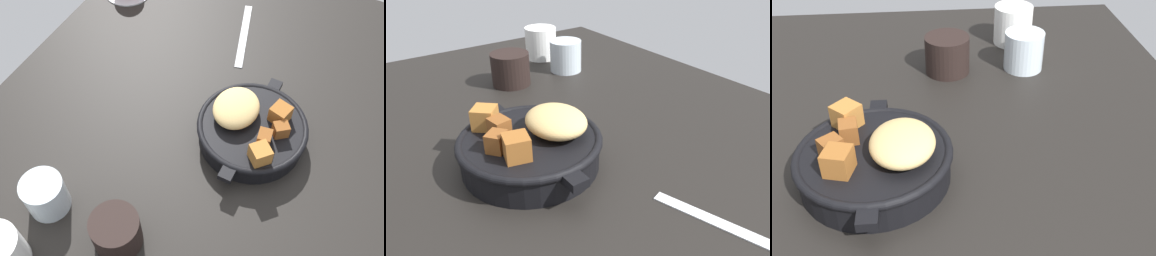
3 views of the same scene
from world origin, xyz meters
TOP-DOWN VIEW (x-y plane):
  - ground_plane at (0.00, 0.00)cm, footprint 108.35×87.26cm
  - cast_iron_skillet at (3.47, -6.85)cm, footprint 24.46×20.21cm
  - coffee_mug_dark at (-24.66, 3.99)cm, footprint 7.91×7.91cm
  - water_glass_short at (-24.69, 17.81)cm, footprint 7.06×7.06cm
  - white_creamer_pitcher at (-35.62, 17.79)cm, footprint 7.52×7.52cm

SIDE VIEW (x-z plane):
  - ground_plane at x=0.00cm, z-range -2.40..0.00cm
  - cast_iron_skillet at x=3.47cm, z-range -0.81..7.16cm
  - coffee_mug_dark at x=-24.66cm, z-range 0.00..6.73cm
  - water_glass_short at x=-24.69cm, z-range 0.00..6.93cm
  - white_creamer_pitcher at x=-35.62cm, z-range 0.00..7.55cm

